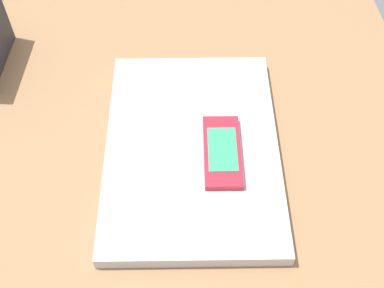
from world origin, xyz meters
The scene contains 3 objects.
desk_surface centered at (0.00, 0.00, 1.50)cm, with size 120.00×80.00×3.00cm, color olive.
laptop_closed centered at (9.70, 4.27, 4.02)cm, with size 34.05×23.65×2.04cm, color #B7BABC.
cell_phone_on_laptop centered at (11.68, 8.21, 5.57)cm, with size 11.96×5.68×1.12cm.
Camera 1 is at (50.15, 1.30, 58.75)cm, focal length 45.90 mm.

